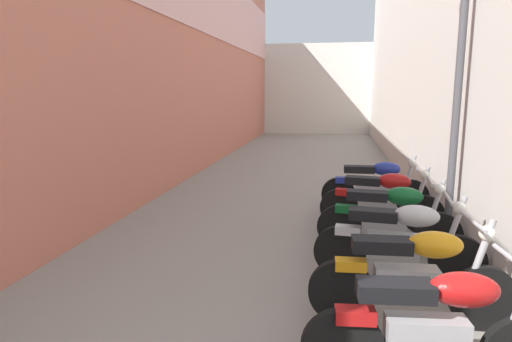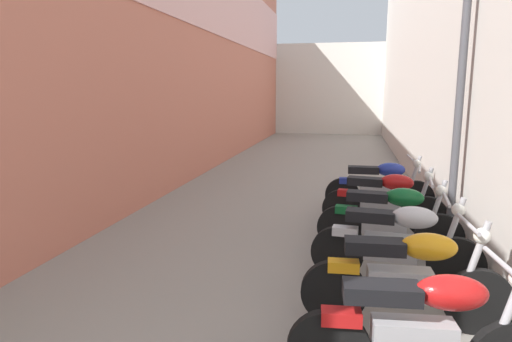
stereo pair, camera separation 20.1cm
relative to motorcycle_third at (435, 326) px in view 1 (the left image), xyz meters
name	(u,v)px [view 1 (the left image)]	position (x,y,z in m)	size (l,w,h in m)	color
ground_plane	(288,196)	(-1.64, 5.84, -0.50)	(38.72, 38.72, 0.00)	gray
building_left	(185,43)	(-4.40, 7.80, 2.76)	(0.45, 22.72, 6.45)	#B76651
building_right	(422,35)	(1.14, 7.84, 2.84)	(0.45, 22.72, 6.68)	beige
building_far_end	(318,89)	(-1.64, 20.20, 1.67)	(8.15, 2.00, 4.34)	beige
motorcycle_third	(435,326)	(0.00, 0.00, 0.00)	(1.85, 0.58, 1.04)	black
motorcycle_fourth	(413,274)	(0.00, 0.92, 0.00)	(1.85, 0.58, 1.04)	black
motorcycle_fifth	(399,239)	(0.00, 1.88, 0.00)	(1.85, 0.58, 1.04)	black
motorcycle_sixth	(389,216)	(0.00, 2.81, 0.00)	(1.85, 0.58, 1.04)	black
motorcycle_seventh	(382,199)	(0.00, 3.79, 0.00)	(1.84, 0.58, 1.04)	black
motorcycle_eighth	(375,184)	(0.00, 4.86, 0.00)	(1.85, 0.58, 1.04)	black
street_lamp	(453,56)	(0.69, 3.07, 2.05)	(0.79, 0.18, 4.31)	#47474C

